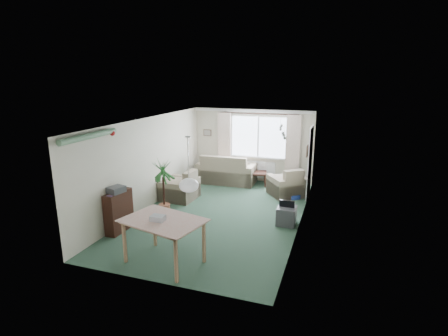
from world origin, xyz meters
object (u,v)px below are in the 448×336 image
(coffee_table, at_px, (252,178))
(dining_table, at_px, (164,242))
(armchair_corner, at_px, (287,181))
(bookshelf, at_px, (119,211))
(houseplant, at_px, (163,187))
(pet_bed, at_px, (291,195))
(armchair_left, at_px, (179,184))
(tv_cube, at_px, (286,216))
(sofa, at_px, (227,168))

(coffee_table, bearing_deg, dining_table, -93.59)
(armchair_corner, height_order, coffee_table, armchair_corner)
(bookshelf, distance_m, houseplant, 1.33)
(houseplant, xyz_separation_m, pet_bed, (2.87, 2.41, -0.66))
(armchair_corner, relative_size, pet_bed, 1.48)
(armchair_left, xyz_separation_m, houseplant, (0.15, -1.20, 0.30))
(armchair_left, height_order, bookshelf, bookshelf)
(pet_bed, bearing_deg, armchair_corner, 144.48)
(coffee_table, distance_m, houseplant, 3.55)
(coffee_table, bearing_deg, armchair_left, -129.58)
(houseplant, bearing_deg, bookshelf, -112.08)
(tv_cube, bearing_deg, armchair_corner, 99.25)
(armchair_corner, xyz_separation_m, dining_table, (-1.58, -4.65, -0.01))
(coffee_table, relative_size, pet_bed, 1.48)
(sofa, xyz_separation_m, houseplant, (-0.61, -3.21, 0.25))
(dining_table, bearing_deg, armchair_corner, 71.22)
(houseplant, relative_size, dining_table, 1.07)
(bookshelf, xyz_separation_m, pet_bed, (3.37, 3.62, -0.40))
(coffee_table, height_order, bookshelf, bookshelf)
(armchair_corner, height_order, tv_cube, armchair_corner)
(armchair_corner, height_order, bookshelf, bookshelf)
(sofa, distance_m, pet_bed, 2.44)
(armchair_left, bearing_deg, houseplant, 9.49)
(sofa, distance_m, bookshelf, 4.56)
(houseplant, relative_size, tv_cube, 3.06)
(coffee_table, distance_m, pet_bed, 1.60)
(sofa, bearing_deg, pet_bed, 158.65)
(bookshelf, height_order, pet_bed, bookshelf)
(dining_table, bearing_deg, houseplant, 118.31)
(pet_bed, bearing_deg, sofa, 160.39)
(bookshelf, bearing_deg, armchair_corner, 49.90)
(armchair_corner, relative_size, coffee_table, 1.00)
(houseplant, bearing_deg, armchair_corner, 42.58)
(armchair_left, xyz_separation_m, tv_cube, (3.20, -0.82, -0.21))
(armchair_left, bearing_deg, pet_bed, 114.01)
(bookshelf, xyz_separation_m, dining_table, (1.64, -0.93, -0.05))
(bookshelf, bearing_deg, coffee_table, 66.57)
(sofa, height_order, dining_table, sofa)
(houseplant, distance_m, tv_cube, 3.11)
(houseplant, relative_size, pet_bed, 2.25)
(armchair_left, bearing_deg, armchair_corner, 116.70)
(coffee_table, height_order, tv_cube, tv_cube)
(coffee_table, bearing_deg, sofa, 177.90)
(houseplant, height_order, pet_bed, houseplant)
(dining_table, relative_size, tv_cube, 2.86)
(armchair_left, height_order, dining_table, armchair_left)
(houseplant, xyz_separation_m, dining_table, (1.15, -2.14, -0.30))
(armchair_corner, relative_size, bookshelf, 1.02)
(dining_table, xyz_separation_m, pet_bed, (1.72, 4.54, -0.36))
(coffee_table, bearing_deg, bookshelf, -114.22)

